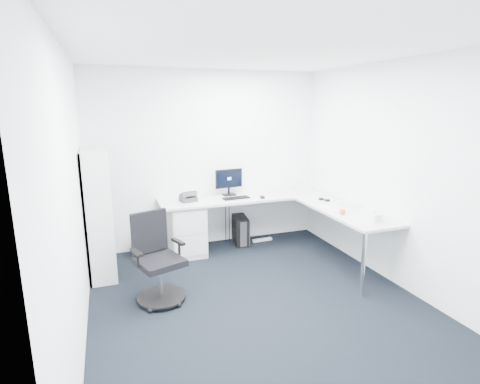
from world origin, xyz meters
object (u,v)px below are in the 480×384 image
object	(u,v)px
task_chair	(160,259)
laptop	(348,196)
bookshelf	(99,213)
l_desk	(257,227)
monitor	(229,182)

from	to	relation	value
task_chair	laptop	distance (m)	2.74
bookshelf	task_chair	size ratio (longest dim) A/B	1.63
l_desk	laptop	size ratio (longest dim) A/B	7.80
task_chair	laptop	world-z (taller)	laptop
laptop	l_desk	bearing A→B (deg)	156.65
bookshelf	task_chair	distance (m)	1.21
monitor	l_desk	bearing A→B (deg)	-66.73
bookshelf	task_chair	world-z (taller)	bookshelf
bookshelf	task_chair	bearing A→B (deg)	-58.71
l_desk	task_chair	xyz separation A→B (m)	(-1.57, -0.95, 0.10)
laptop	monitor	bearing A→B (deg)	146.90
l_desk	laptop	distance (m)	1.38
monitor	laptop	bearing A→B (deg)	-44.24
l_desk	bookshelf	xyz separation A→B (m)	(-2.17, 0.05, 0.42)
task_chair	monitor	bearing A→B (deg)	28.64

